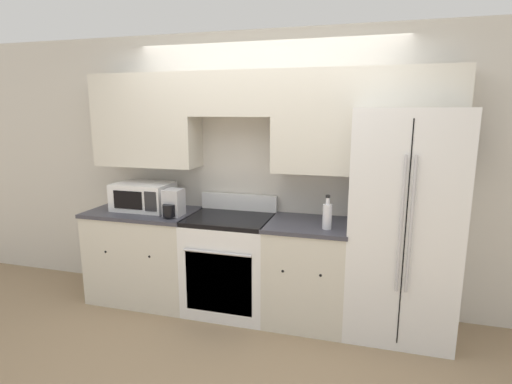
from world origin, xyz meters
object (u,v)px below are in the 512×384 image
Objects in this scene: bottle at (327,216)px; refrigerator at (401,224)px; oven_range at (230,263)px; microwave at (144,196)px.

refrigerator is at bearing 16.56° from bottle.
bottle is (0.91, -0.13, 0.56)m from oven_range.
refrigerator is at bearing 1.70° from oven_range.
oven_range is 1.08m from bottle.
bottle is at bearing -8.34° from oven_range.
oven_range is 3.74× the size of bottle.
oven_range is 0.57× the size of refrigerator.
oven_range is at bearing 171.66° from bottle.
microwave is 1.91× the size of bottle.
bottle is at bearing -163.44° from refrigerator.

